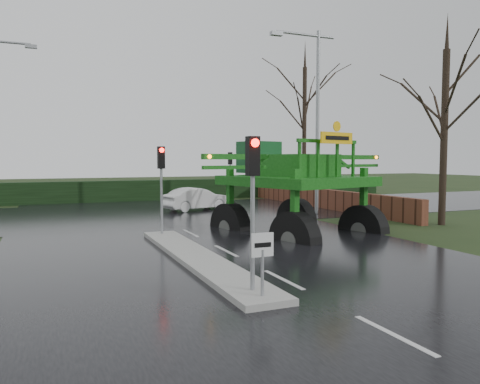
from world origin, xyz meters
name	(u,v)px	position (x,y,z in m)	size (l,w,h in m)	color
ground	(283,280)	(0.00, 0.00, 0.00)	(140.00, 140.00, 0.00)	black
road_main	(178,227)	(0.00, 10.00, 0.00)	(14.00, 80.00, 0.02)	black
road_cross	(149,213)	(0.00, 16.00, 0.01)	(80.00, 12.00, 0.02)	black
median_island	(197,258)	(-1.30, 3.00, 0.09)	(1.20, 10.00, 0.16)	gray
hedge_row	(126,191)	(0.00, 24.00, 0.75)	(44.00, 0.90, 1.50)	black
brick_wall	(310,197)	(10.50, 16.00, 0.60)	(0.40, 20.00, 1.20)	#592D1E
keep_left_sign	(262,254)	(-1.30, -1.50, 1.06)	(0.50, 0.07, 1.35)	gray
traffic_signal_near	(253,180)	(-1.30, -1.01, 2.59)	(0.26, 0.33, 3.52)	gray
traffic_signal_mid	(161,171)	(-1.30, 7.49, 2.59)	(0.26, 0.33, 3.52)	gray
traffic_signal_far	(230,166)	(6.50, 20.01, 2.59)	(0.26, 0.33, 3.52)	gray
street_light_right	(313,105)	(8.19, 12.00, 5.99)	(3.85, 0.30, 10.00)	gray
tree_right_near	(445,112)	(11.50, 6.00, 5.20)	(5.60, 5.60, 9.64)	black
tree_right_far	(304,114)	(13.00, 21.00, 6.50)	(7.00, 7.00, 12.05)	black
crop_sprayer	(290,169)	(2.97, 5.07, 2.66)	(9.78, 7.23, 5.62)	black
white_sedan	(197,210)	(2.86, 16.24, 0.00)	(1.41, 4.05, 1.33)	white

